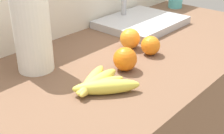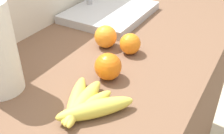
{
  "view_description": "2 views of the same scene",
  "coord_description": "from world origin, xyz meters",
  "px_view_note": "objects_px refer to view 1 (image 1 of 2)",
  "views": [
    {
      "loc": [
        -0.77,
        -0.64,
        1.4
      ],
      "look_at": [
        -0.13,
        -0.07,
        0.98
      ],
      "focal_mm": 49.21,
      "sensor_mm": 36.0,
      "label": 1
    },
    {
      "loc": [
        -0.62,
        -0.41,
        1.41
      ],
      "look_at": [
        -0.07,
        -0.09,
        0.99
      ],
      "focal_mm": 43.85,
      "sensor_mm": 36.0,
      "label": 2
    }
  ],
  "objects_px": {
    "orange_front": "(125,59)",
    "sink_basin": "(141,22)",
    "banana_bunch": "(100,84)",
    "orange_far_right": "(130,39)",
    "paper_towel_roll": "(33,34)",
    "orange_right": "(151,45)"
  },
  "relations": [
    {
      "from": "banana_bunch",
      "to": "orange_front",
      "type": "xyz_separation_m",
      "value": [
        0.15,
        0.03,
        0.02
      ]
    },
    {
      "from": "orange_front",
      "to": "orange_far_right",
      "type": "relative_size",
      "value": 1.01
    },
    {
      "from": "paper_towel_roll",
      "to": "sink_basin",
      "type": "xyz_separation_m",
      "value": [
        0.6,
        0.01,
        -0.11
      ]
    },
    {
      "from": "orange_far_right",
      "to": "sink_basin",
      "type": "bearing_deg",
      "value": 27.87
    },
    {
      "from": "banana_bunch",
      "to": "orange_right",
      "type": "relative_size",
      "value": 2.83
    },
    {
      "from": "paper_towel_roll",
      "to": "banana_bunch",
      "type": "bearing_deg",
      "value": -80.47
    },
    {
      "from": "orange_front",
      "to": "sink_basin",
      "type": "xyz_separation_m",
      "value": [
        0.4,
        0.24,
        -0.02
      ]
    },
    {
      "from": "banana_bunch",
      "to": "orange_far_right",
      "type": "bearing_deg",
      "value": 23.1
    },
    {
      "from": "orange_far_right",
      "to": "orange_right",
      "type": "bearing_deg",
      "value": -88.52
    },
    {
      "from": "paper_towel_roll",
      "to": "sink_basin",
      "type": "height_order",
      "value": "paper_towel_roll"
    },
    {
      "from": "orange_right",
      "to": "orange_front",
      "type": "height_order",
      "value": "orange_front"
    },
    {
      "from": "orange_front",
      "to": "orange_far_right",
      "type": "height_order",
      "value": "orange_front"
    },
    {
      "from": "orange_right",
      "to": "orange_far_right",
      "type": "bearing_deg",
      "value": 91.48
    },
    {
      "from": "banana_bunch",
      "to": "paper_towel_roll",
      "type": "height_order",
      "value": "paper_towel_roll"
    },
    {
      "from": "banana_bunch",
      "to": "orange_front",
      "type": "distance_m",
      "value": 0.15
    },
    {
      "from": "orange_front",
      "to": "sink_basin",
      "type": "distance_m",
      "value": 0.47
    },
    {
      "from": "orange_front",
      "to": "paper_towel_roll",
      "type": "distance_m",
      "value": 0.31
    },
    {
      "from": "orange_front",
      "to": "sink_basin",
      "type": "bearing_deg",
      "value": 30.14
    },
    {
      "from": "orange_far_right",
      "to": "sink_basin",
      "type": "height_order",
      "value": "sink_basin"
    },
    {
      "from": "paper_towel_roll",
      "to": "sink_basin",
      "type": "bearing_deg",
      "value": 0.78
    },
    {
      "from": "banana_bunch",
      "to": "orange_far_right",
      "type": "height_order",
      "value": "orange_far_right"
    },
    {
      "from": "orange_front",
      "to": "orange_far_right",
      "type": "distance_m",
      "value": 0.19
    }
  ]
}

